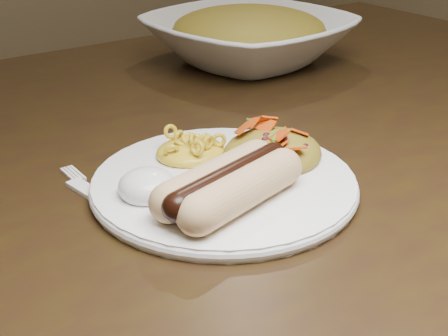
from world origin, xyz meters
TOP-DOWN VIEW (x-y plane):
  - table at (0.00, 0.00)m, footprint 1.60×0.90m
  - plate at (0.01, -0.12)m, footprint 0.25×0.25m
  - hotdog at (-0.01, -0.16)m, footprint 0.13×0.09m
  - mac_and_cheese at (0.01, -0.06)m, footprint 0.08×0.07m
  - sour_cream at (-0.06, -0.11)m, footprint 0.06×0.06m
  - taco_salad at (0.08, -0.11)m, footprint 0.10×0.10m
  - fork at (-0.09, -0.07)m, footprint 0.04×0.13m
  - serving_bowl at (0.29, 0.21)m, footprint 0.34×0.34m
  - bowl_filling at (0.29, 0.21)m, footprint 0.24×0.24m

SIDE VIEW (x-z plane):
  - table at x=0.00m, z-range 0.28..1.03m
  - fork at x=-0.09m, z-range 0.75..0.75m
  - plate at x=0.01m, z-range 0.75..0.76m
  - mac_and_cheese at x=0.01m, z-range 0.76..0.79m
  - sour_cream at x=-0.06m, z-range 0.76..0.79m
  - taco_salad at x=0.08m, z-range 0.76..0.80m
  - hotdog at x=-0.01m, z-range 0.76..0.80m
  - serving_bowl at x=0.29m, z-range 0.75..0.82m
  - bowl_filling at x=0.29m, z-range 0.77..0.83m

